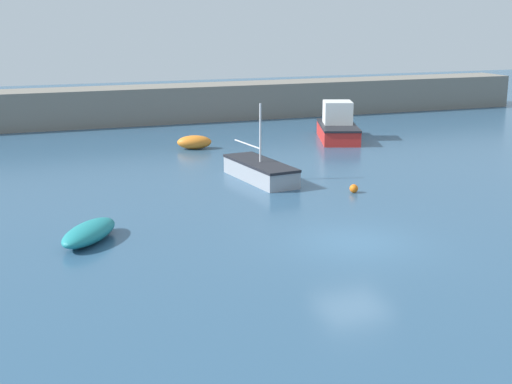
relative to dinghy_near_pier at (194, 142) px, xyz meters
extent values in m
cube|color=#2D5170|center=(0.57, -18.54, -0.49)|extent=(120.00, 120.00, 0.20)
cube|color=slate|center=(0.57, 11.09, 0.88)|extent=(58.05, 3.45, 2.54)
ellipsoid|color=orange|center=(0.00, 0.00, 0.00)|extent=(2.15, 1.44, 0.79)
cube|color=gray|center=(0.80, -8.72, -0.01)|extent=(2.14, 4.94, 0.77)
cube|color=black|center=(0.80, -8.72, 0.44)|extent=(2.18, 5.04, 0.12)
cylinder|color=silver|center=(0.80, -8.72, 1.80)|extent=(0.09, 0.09, 2.86)
cylinder|color=silver|center=(0.63, -7.39, 1.11)|extent=(0.40, 2.68, 0.07)
ellipsoid|color=teal|center=(-7.97, -15.33, -0.07)|extent=(2.78, 3.23, 0.65)
cube|color=red|center=(9.10, -0.21, 0.03)|extent=(3.74, 5.51, 0.85)
cube|color=black|center=(9.10, -0.21, 0.52)|extent=(3.82, 5.62, 0.12)
cube|color=silver|center=(9.23, 0.15, 1.21)|extent=(2.22, 2.31, 1.50)
sphere|color=orange|center=(3.81, -12.37, -0.20)|extent=(0.38, 0.38, 0.38)
camera|label=1|loc=(-10.66, -39.27, 7.30)|focal=50.00mm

